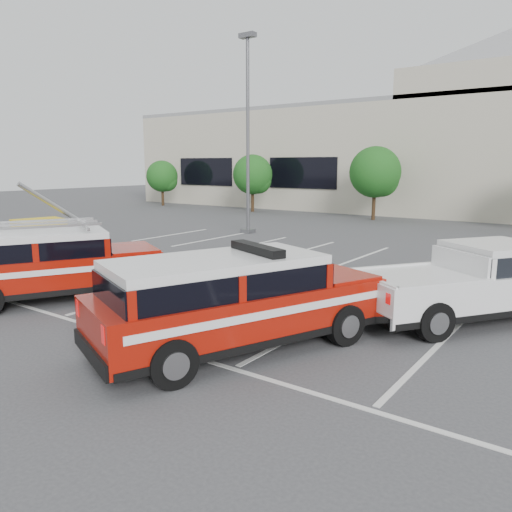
{
  "coord_description": "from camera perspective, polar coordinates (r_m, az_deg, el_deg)",
  "views": [
    {
      "loc": [
        8.07,
        -9.58,
        3.71
      ],
      "look_at": [
        -0.3,
        2.04,
        1.05
      ],
      "focal_mm": 35.0,
      "sensor_mm": 36.0,
      "label": 1
    }
  ],
  "objects": [
    {
      "name": "utility_rig",
      "position": [
        24.05,
        -23.74,
        2.18
      ],
      "size": [
        3.5,
        3.65,
        2.97
      ],
      "rotation": [
        0.0,
        0.0,
        -0.2
      ],
      "color": "#59595E",
      "rests_on": "ground"
    },
    {
      "name": "fire_chief_suv",
      "position": [
        10.07,
        -2.32,
        -5.94
      ],
      "size": [
        4.26,
        6.34,
        2.1
      ],
      "rotation": [
        0.0,
        0.0,
        -0.39
      ],
      "color": "maroon",
      "rests_on": "ground"
    },
    {
      "name": "stall_markings",
      "position": [
        16.65,
        5.8,
        -2.39
      ],
      "size": [
        23.0,
        15.0,
        0.01
      ],
      "primitive_type": "cube",
      "color": "silver",
      "rests_on": "ground"
    },
    {
      "name": "white_pickup",
      "position": [
        13.12,
        24.0,
        -3.51
      ],
      "size": [
        5.15,
        6.09,
        1.84
      ],
      "rotation": [
        0.0,
        0.0,
        -0.62
      ],
      "color": "silver",
      "rests_on": "ground"
    },
    {
      "name": "ground",
      "position": [
        13.07,
        -4.19,
        -6.0
      ],
      "size": [
        120.0,
        120.0,
        0.0
      ],
      "primitive_type": "plane",
      "color": "#3D3D40",
      "rests_on": "ground"
    },
    {
      "name": "convention_building",
      "position": [
        42.2,
        25.46,
        10.89
      ],
      "size": [
        60.0,
        16.99,
        13.2
      ],
      "color": "#C0B5A2",
      "rests_on": "ground"
    },
    {
      "name": "tree_mid_left",
      "position": [
        34.19,
        13.62,
        9.11
      ],
      "size": [
        3.37,
        3.37,
        4.85
      ],
      "color": "#3F2B19",
      "rests_on": "ground"
    },
    {
      "name": "tree_far_left",
      "position": [
        45.71,
        -10.57,
        8.83
      ],
      "size": [
        2.77,
        2.77,
        3.99
      ],
      "color": "#3F2B19",
      "rests_on": "ground"
    },
    {
      "name": "light_pole_left",
      "position": [
        26.95,
        -0.94,
        13.66
      ],
      "size": [
        0.9,
        0.6,
        10.24
      ],
      "color": "#59595E",
      "rests_on": "ground"
    },
    {
      "name": "ladder_suv",
      "position": [
        14.82,
        -22.27,
        -1.36
      ],
      "size": [
        4.46,
        5.82,
        2.15
      ],
      "rotation": [
        0.0,
        0.0,
        -0.49
      ],
      "color": "maroon",
      "rests_on": "ground"
    },
    {
      "name": "tree_left",
      "position": [
        39.11,
        -0.25,
        9.14
      ],
      "size": [
        3.07,
        3.07,
        4.42
      ],
      "color": "#3F2B19",
      "rests_on": "ground"
    }
  ]
}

